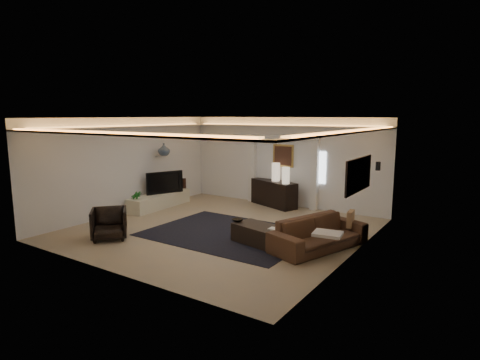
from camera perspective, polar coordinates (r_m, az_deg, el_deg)
The scene contains 33 objects.
floor at distance 10.60m, azimuth -2.72°, elevation -7.03°, with size 7.00×7.00×0.00m, color tan.
ceiling at distance 10.17m, azimuth -2.84°, elevation 8.86°, with size 7.00×7.00×0.00m, color white.
wall_back at distance 13.24m, azimuth 6.24°, elevation 2.62°, with size 7.00×7.00×0.00m, color white.
wall_front at distance 7.79m, azimuth -18.23°, elevation -2.47°, with size 7.00×7.00×0.00m, color white.
wall_left at distance 12.66m, azimuth -15.66°, elevation 2.02°, with size 7.00×7.00×0.00m, color white.
wall_right at distance 8.70m, azimuth 16.13°, elevation -1.17°, with size 7.00×7.00×0.00m, color white.
cove_soffit at distance 10.18m, azimuth -2.83°, elevation 7.28°, with size 7.00×7.00×0.04m, color silver.
daylight_slit at distance 12.68m, azimuth 11.62°, elevation 1.73°, with size 0.25×0.03×1.00m, color white.
area_rug at distance 10.21m, azimuth -1.56°, elevation -7.61°, with size 4.00×3.00×0.01m, color black.
pilaster_left at distance 13.76m, azimuth 1.77°, elevation 1.45°, with size 0.22×0.20×2.20m, color silver.
pilaster_right at distance 12.71m, azimuth 10.61°, elevation 0.65°, with size 0.22×0.20×2.20m, color silver.
alcove_header at distance 13.08m, azimuth 6.10°, elevation 6.06°, with size 2.52×0.20×0.12m, color silver.
painting_frame at distance 13.19m, azimuth 6.19°, elevation 3.47°, with size 0.74×0.04×0.74m, color tan.
painting_canvas at distance 13.17m, azimuth 6.14°, elevation 3.46°, with size 0.62×0.02×0.62m, color #4C2D1E.
art_panel_frame at distance 8.96m, azimuth 16.60°, elevation 0.72°, with size 0.04×1.64×0.74m, color black.
art_panel_gold at distance 8.96m, azimuth 16.44°, elevation 0.73°, with size 0.02×1.50×0.62m, color tan.
wall_sconce at distance 10.80m, azimuth 19.12°, elevation 1.89°, with size 0.12×0.12×0.22m, color black.
wall_niche at distance 13.54m, azimuth -11.04°, elevation 3.50°, with size 0.10×0.55×0.04m, color silver.
console at distance 13.21m, azimuth 4.84°, elevation -1.99°, with size 1.75×0.55×0.87m, color black.
lamp_left at distance 13.08m, azimuth 5.14°, elevation 0.96°, with size 0.27×0.27×0.59m, color beige.
lamp_right at distance 12.59m, azimuth 6.56°, elevation 0.61°, with size 0.23×0.23×0.52m, color beige.
media_ledge at distance 13.22m, azimuth -11.42°, elevation -2.90°, with size 0.61×2.42×0.45m, color beige.
tv at distance 13.25m, azimuth -10.92°, elevation -0.29°, with size 0.16×1.25×0.72m, color black.
figurine at distance 14.01m, azimuth -7.98°, elevation -0.40°, with size 0.13×0.13×0.34m, color black.
ginger_jar at distance 13.17m, azimuth -10.81°, elevation 4.31°, with size 0.38×0.38×0.40m, color #455D69.
plant at distance 12.55m, azimuth -14.56°, elevation -3.15°, with size 0.38×0.38×0.67m, color #135315.
sofa at distance 9.20m, azimuth 11.20°, elevation -7.49°, with size 0.93×2.37×0.69m, color #332419.
throw_blanket at distance 8.50m, azimuth 12.41°, elevation -7.51°, with size 0.57×0.47×0.06m, color silver.
throw_pillow at distance 9.82m, azimuth 15.51°, elevation -5.35°, with size 0.11×0.38×0.38m, color #99734C.
coffee_table at distance 9.41m, azimuth 2.74°, elevation -7.84°, with size 1.23×0.67×0.46m, color black.
bowl at distance 9.67m, azimuth -0.35°, elevation -5.89°, with size 0.26×0.26×0.06m, color black.
magazine at distance 9.02m, azimuth 5.04°, elevation -7.17°, with size 0.28×0.20×0.03m, color silver.
armchair at distance 10.20m, azimuth -18.19°, elevation -5.94°, with size 0.81×0.83×0.75m, color black.
Camera 1 is at (6.03, -8.19, 2.97)m, focal length 29.88 mm.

